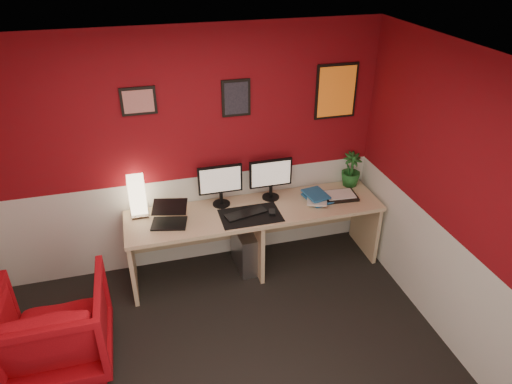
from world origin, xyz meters
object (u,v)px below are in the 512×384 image
shoji_lamp (138,197)px  pc_tower (246,249)px  laptop (168,215)px  monitor_right (271,173)px  desk (255,239)px  potted_plant (351,170)px  monitor_left (220,180)px  armchair (56,327)px  zen_tray (340,196)px

shoji_lamp → pc_tower: size_ratio=0.89×
laptop → monitor_right: (1.09, 0.23, 0.18)m
laptop → monitor_right: 1.13m
desk → monitor_right: monitor_right is taller
desk → potted_plant: bearing=11.1°
laptop → monitor_left: monitor_left is taller
armchair → monitor_left: bearing=-148.4°
monitor_right → shoji_lamp: bearing=179.2°
desk → laptop: 0.99m
desk → monitor_right: (0.22, 0.18, 0.66)m
monitor_left → potted_plant: (1.46, 0.04, -0.10)m
monitor_left → pc_tower: monitor_left is taller
zen_tray → pc_tower: 1.15m
shoji_lamp → armchair: (-0.77, -0.99, -0.54)m
laptop → potted_plant: bearing=21.2°
laptop → monitor_left: 0.63m
armchair → shoji_lamp: bearing=-127.7°
laptop → monitor_right: bearing=25.5°
zen_tray → potted_plant: potted_plant is taller
pc_tower → armchair: armchair is taller
potted_plant → armchair: (-3.05, -1.01, -0.54)m
monitor_left → armchair: bearing=-148.5°
zen_tray → armchair: armchair is taller
desk → monitor_left: size_ratio=4.48×
laptop → monitor_left: (0.56, 0.23, 0.18)m
laptop → potted_plant: (2.02, 0.27, 0.08)m
zen_tray → shoji_lamp: bearing=174.4°
desk → pc_tower: desk is taller
monitor_left → monitor_right: same height
desk → shoji_lamp: shoji_lamp is taller
potted_plant → desk: bearing=-168.9°
shoji_lamp → zen_tray: size_ratio=1.14×
desk → zen_tray: bearing=0.1°
laptop → pc_tower: size_ratio=0.73×
monitor_left → laptop: bearing=-157.4°
shoji_lamp → potted_plant: bearing=0.6°
desk → laptop: laptop is taller
desk → monitor_right: 0.71m
potted_plant → monitor_left: bearing=-178.5°
desk → zen_tray: zen_tray is taller
shoji_lamp → monitor_right: monitor_right is taller
pc_tower → monitor_left: bearing=142.9°
monitor_right → monitor_left: bearing=179.8°
shoji_lamp → monitor_right: 1.35m
potted_plant → armchair: 3.25m
monitor_left → zen_tray: monitor_left is taller
shoji_lamp → laptop: (0.26, -0.25, -0.09)m
monitor_right → zen_tray: monitor_right is taller
armchair → zen_tray: bearing=-164.2°
shoji_lamp → zen_tray: 2.08m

